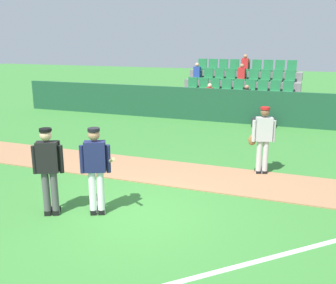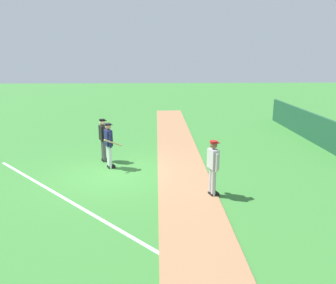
{
  "view_description": "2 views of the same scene",
  "coord_description": "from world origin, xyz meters",
  "px_view_note": "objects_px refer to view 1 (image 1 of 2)",
  "views": [
    {
      "loc": [
        3.16,
        -6.34,
        3.35
      ],
      "look_at": [
        0.05,
        1.99,
        0.99
      ],
      "focal_mm": 41.0,
      "sensor_mm": 36.0,
      "label": 1
    },
    {
      "loc": [
        11.74,
        1.59,
        4.26
      ],
      "look_at": [
        0.33,
        1.99,
        1.26
      ],
      "focal_mm": 35.72,
      "sensor_mm": 36.0,
      "label": 2
    }
  ],
  "objects_px": {
    "batter_navy_jersey": "(96,168)",
    "umpire_home_plate": "(49,167)",
    "equipment_bag": "(263,123)",
    "runner_grey_jersey": "(263,138)"
  },
  "relations": [
    {
      "from": "batter_navy_jersey",
      "to": "runner_grey_jersey",
      "type": "relative_size",
      "value": 1.0
    },
    {
      "from": "batter_navy_jersey",
      "to": "umpire_home_plate",
      "type": "height_order",
      "value": "same"
    },
    {
      "from": "batter_navy_jersey",
      "to": "umpire_home_plate",
      "type": "xyz_separation_m",
      "value": [
        -0.85,
        -0.33,
        0.03
      ]
    },
    {
      "from": "batter_navy_jersey",
      "to": "runner_grey_jersey",
      "type": "xyz_separation_m",
      "value": [
        2.73,
        3.53,
        -0.01
      ]
    },
    {
      "from": "umpire_home_plate",
      "to": "runner_grey_jersey",
      "type": "relative_size",
      "value": 1.0
    },
    {
      "from": "equipment_bag",
      "to": "batter_navy_jersey",
      "type": "bearing_deg",
      "value": -102.88
    },
    {
      "from": "batter_navy_jersey",
      "to": "equipment_bag",
      "type": "height_order",
      "value": "batter_navy_jersey"
    },
    {
      "from": "batter_navy_jersey",
      "to": "equipment_bag",
      "type": "xyz_separation_m",
      "value": [
        2.11,
        9.22,
        -0.79
      ]
    },
    {
      "from": "batter_navy_jersey",
      "to": "umpire_home_plate",
      "type": "relative_size",
      "value": 1.0
    },
    {
      "from": "umpire_home_plate",
      "to": "runner_grey_jersey",
      "type": "xyz_separation_m",
      "value": [
        3.58,
        3.86,
        -0.04
      ]
    }
  ]
}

